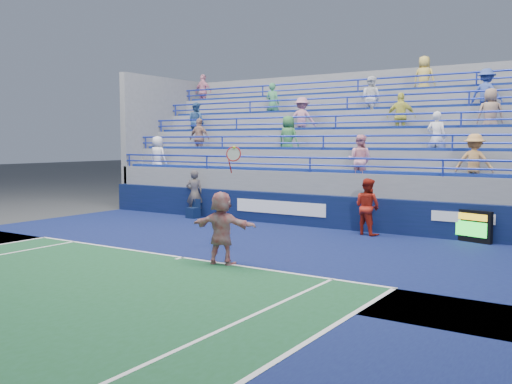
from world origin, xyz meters
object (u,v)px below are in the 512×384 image
Objects in this scene: tennis_player at (222,228)px; ball_girl at (367,207)px; serve_speed_board at (469,226)px; line_judge at (195,194)px; judge_chair at (193,212)px.

tennis_player is 1.58× the size of ball_girl.
line_judge reaches higher than serve_speed_board.
judge_chair is at bearing 134.23° from tennis_player.
tennis_player reaches higher than line_judge.
tennis_player is 6.05m from ball_girl.
serve_speed_board is at bearing 56.94° from tennis_player.
serve_speed_board is at bearing 2.26° from judge_chair.
judge_chair is at bearing -177.74° from serve_speed_board.
judge_chair is 8.36m from tennis_player.
judge_chair is at bearing 17.16° from ball_girl.
judge_chair is 0.76m from line_judge.
tennis_player is at bearing -123.06° from serve_speed_board.
ball_girl is (-2.95, -0.44, 0.41)m from serve_speed_board.
tennis_player is (5.82, -5.98, 0.64)m from judge_chair.
serve_speed_board is 1.84× the size of judge_chair.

